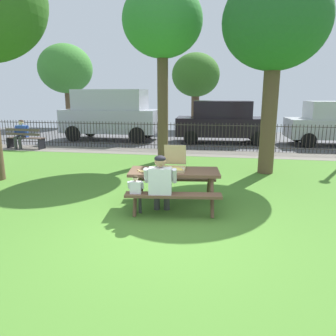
{
  "coord_description": "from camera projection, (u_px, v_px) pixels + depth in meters",
  "views": [
    {
      "loc": [
        0.86,
        -4.9,
        2.29
      ],
      "look_at": [
        -0.25,
        1.61,
        0.75
      ],
      "focal_mm": 34.42,
      "sensor_mm": 36.0,
      "label": 1
    }
  ],
  "objects": [
    {
      "name": "pizza_box_open",
      "position": [
        174.0,
        165.0,
        6.53
      ],
      "size": [
        0.47,
        0.55,
        0.49
      ],
      "color": "tan",
      "rests_on": "picnic_table_foreground"
    },
    {
      "name": "iron_fence_streetside",
      "position": [
        201.0,
        136.0,
        13.11
      ],
      "size": [
        19.19,
        0.03,
        1.11
      ],
      "color": "#2D2823",
      "rests_on": "ground"
    },
    {
      "name": "far_tree_midleft",
      "position": [
        196.0,
        76.0,
        20.45
      ],
      "size": [
        3.03,
        3.03,
        4.78
      ],
      "color": "brown",
      "rests_on": "ground"
    },
    {
      "name": "park_bench_left",
      "position": [
        25.0,
        139.0,
        13.54
      ],
      "size": [
        1.62,
        0.57,
        0.85
      ],
      "color": "brown",
      "rests_on": "ground"
    },
    {
      "name": "tree_near_table",
      "position": [
        275.0,
        24.0,
        8.58
      ],
      "size": [
        2.85,
        2.85,
        5.44
      ],
      "color": "brown",
      "rests_on": "ground"
    },
    {
      "name": "person_on_park_bench",
      "position": [
        21.0,
        133.0,
        13.53
      ],
      "size": [
        0.62,
        0.61,
        1.19
      ],
      "color": "#383838",
      "rests_on": "ground"
    },
    {
      "name": "cobblestone_walkway",
      "position": [
        200.0,
        153.0,
        12.57
      ],
      "size": [
        28.0,
        1.4,
        0.01
      ],
      "primitive_type": "cube",
      "color": "slate"
    },
    {
      "name": "child_at_table",
      "position": [
        136.0,
        191.0,
        6.06
      ],
      "size": [
        0.31,
        0.31,
        0.81
      ],
      "color": "#3C3C3C",
      "rests_on": "ground"
    },
    {
      "name": "adult_at_table",
      "position": [
        161.0,
        182.0,
        6.03
      ],
      "size": [
        0.63,
        0.62,
        1.19
      ],
      "color": "#3B3B3B",
      "rests_on": "ground"
    },
    {
      "name": "picnic_table_foreground",
      "position": [
        174.0,
        179.0,
        6.52
      ],
      "size": [
        1.97,
        1.69,
        0.79
      ],
      "color": "brown",
      "rests_on": "ground"
    },
    {
      "name": "parked_car_far_left",
      "position": [
        111.0,
        113.0,
        15.86
      ],
      "size": [
        4.74,
        2.16,
        2.46
      ],
      "color": "#B2B5BF",
      "rests_on": "ground"
    },
    {
      "name": "tree_by_fence",
      "position": [
        162.0,
        23.0,
        10.07
      ],
      "size": [
        2.52,
        2.52,
        5.64
      ],
      "color": "brown",
      "rests_on": "ground"
    },
    {
      "name": "parked_car_left",
      "position": [
        223.0,
        121.0,
        15.03
      ],
      "size": [
        4.48,
        2.08,
        1.94
      ],
      "color": "black",
      "rests_on": "ground"
    },
    {
      "name": "ground",
      "position": [
        182.0,
        196.0,
        7.38
      ],
      "size": [
        28.0,
        12.2,
        0.02
      ],
      "primitive_type": "cube",
      "color": "#4A7D2B"
    },
    {
      "name": "far_tree_left",
      "position": [
        66.0,
        69.0,
        21.78
      ],
      "size": [
        3.6,
        3.6,
        5.52
      ],
      "color": "brown",
      "rests_on": "ground"
    },
    {
      "name": "street_asphalt",
      "position": [
        206.0,
        139.0,
        16.59
      ],
      "size": [
        28.0,
        6.99,
        0.01
      ],
      "primitive_type": "cube",
      "color": "#515154"
    },
    {
      "name": "pizza_slice_on_table",
      "position": [
        144.0,
        171.0,
        6.43
      ],
      "size": [
        0.32,
        0.3,
        0.02
      ],
      "color": "#EAD061",
      "rests_on": "picnic_table_foreground"
    }
  ]
}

